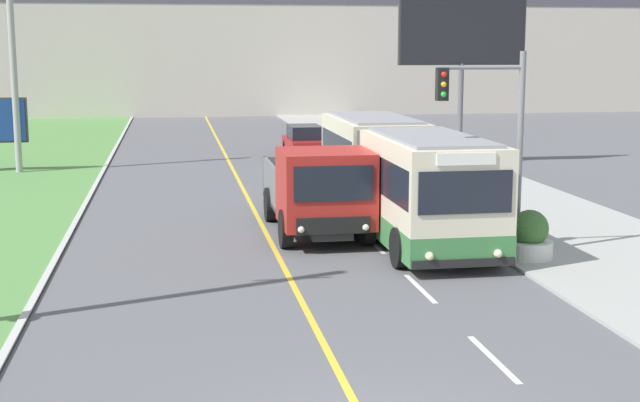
# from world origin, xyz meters

# --- Properties ---
(city_bus) EXTENTS (2.68, 12.33, 3.06)m
(city_bus) POSITION_xyz_m (3.96, 14.52, 1.55)
(city_bus) COLOR beige
(city_bus) RESTS_ON ground_plane
(dump_truck) EXTENTS (2.52, 6.61, 2.57)m
(dump_truck) POSITION_xyz_m (1.43, 13.40, 1.30)
(dump_truck) COLOR black
(dump_truck) RESTS_ON ground_plane
(car_distant) EXTENTS (1.80, 4.30, 1.45)m
(car_distant) POSITION_xyz_m (3.95, 33.19, 0.69)
(car_distant) COLOR maroon
(car_distant) RESTS_ON ground_plane
(utility_pole_far) EXTENTS (1.80, 0.28, 11.20)m
(utility_pole_far) POSITION_xyz_m (-9.10, 28.63, 5.65)
(utility_pole_far) COLOR #9E9E99
(utility_pole_far) RESTS_ON ground_plane
(traffic_light_mast) EXTENTS (2.28, 0.32, 5.20)m
(traffic_light_mast) POSITION_xyz_m (5.30, 10.34, 3.34)
(traffic_light_mast) COLOR slate
(traffic_light_mast) RESTS_ON ground_plane
(billboard_large) EXTENTS (5.83, 0.24, 7.50)m
(billboard_large) POSITION_xyz_m (10.23, 27.80, 5.76)
(billboard_large) COLOR #59595B
(billboard_large) RESTS_ON ground_plane
(planter_round_near) EXTENTS (1.17, 1.17, 1.22)m
(planter_round_near) POSITION_xyz_m (6.15, 9.86, 0.61)
(planter_round_near) COLOR silver
(planter_round_near) RESTS_ON sidewalk_right
(planter_round_second) EXTENTS (1.13, 1.13, 1.20)m
(planter_round_second) POSITION_xyz_m (6.11, 14.89, 0.60)
(planter_round_second) COLOR silver
(planter_round_second) RESTS_ON sidewalk_right
(planter_round_third) EXTENTS (1.17, 1.17, 1.22)m
(planter_round_third) POSITION_xyz_m (6.11, 19.93, 0.61)
(planter_round_third) COLOR silver
(planter_round_third) RESTS_ON sidewalk_right
(planter_round_far) EXTENTS (1.10, 1.10, 1.19)m
(planter_round_far) POSITION_xyz_m (6.13, 24.96, 0.60)
(planter_round_far) COLOR silver
(planter_round_far) RESTS_ON sidewalk_right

